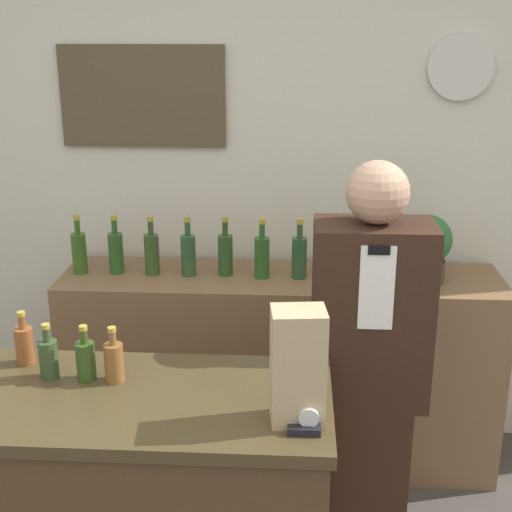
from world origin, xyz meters
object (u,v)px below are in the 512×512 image
(potted_plant, at_px, (426,246))
(tape_dispenser, at_px, (306,424))
(paper_bag, at_px, (298,366))
(shopkeeper, at_px, (367,383))

(potted_plant, distance_m, tape_dispenser, 1.42)
(tape_dispenser, bearing_deg, potted_plant, 67.88)
(potted_plant, relative_size, paper_bag, 0.91)
(shopkeeper, xyz_separation_m, tape_dispenser, (-0.23, -0.60, 0.20))
(paper_bag, bearing_deg, tape_dispenser, -68.42)
(paper_bag, xyz_separation_m, tape_dispenser, (0.02, -0.06, -0.14))
(potted_plant, bearing_deg, paper_bag, -114.02)
(shopkeeper, xyz_separation_m, potted_plant, (0.31, 0.71, 0.29))
(shopkeeper, bearing_deg, paper_bag, -115.02)
(paper_bag, height_order, tape_dispenser, paper_bag)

